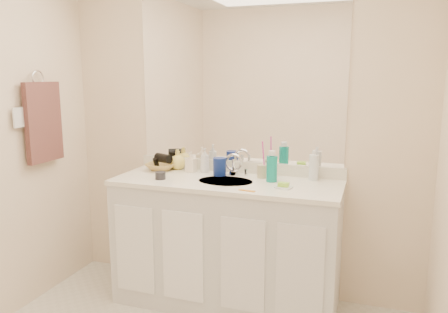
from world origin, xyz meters
name	(u,v)px	position (x,y,z in m)	size (l,w,h in m)	color
wall_back	(239,128)	(0.00, 1.30, 1.20)	(2.60, 0.02, 2.40)	#F5DEC0
vanity_cabinet	(226,245)	(0.00, 1.02, 0.42)	(1.50, 0.55, 0.85)	silver
countertop	(226,182)	(0.00, 1.02, 0.86)	(1.52, 0.57, 0.03)	white
backsplash	(238,167)	(0.00, 1.29, 0.92)	(1.52, 0.03, 0.08)	silver
sink_basin	(225,183)	(0.00, 1.00, 0.87)	(0.37, 0.37, 0.02)	beige
faucet	(234,167)	(0.00, 1.18, 0.94)	(0.02, 0.02, 0.11)	silver
mirror	(239,77)	(0.00, 1.29, 1.56)	(1.48, 0.01, 1.20)	white
blue_mug	(220,167)	(-0.09, 1.14, 0.94)	(0.09, 0.09, 0.12)	navy
tan_cup	(262,171)	(0.20, 1.17, 0.92)	(0.07, 0.07, 0.09)	tan
toothbrush	(263,156)	(0.21, 1.17, 1.03)	(0.01, 0.01, 0.21)	#E43CA8
mouthwash_bottle	(272,169)	(0.29, 1.09, 0.97)	(0.07, 0.07, 0.17)	#0B8E80
clear_pump_bottle	(314,167)	(0.55, 1.22, 0.97)	(0.07, 0.07, 0.17)	white
soap_dish	(283,187)	(0.40, 0.94, 0.89)	(0.10, 0.08, 0.01)	white
green_soap	(284,185)	(0.40, 0.94, 0.90)	(0.07, 0.05, 0.02)	#9BE437
orange_comb	(247,191)	(0.20, 0.81, 0.88)	(0.10, 0.02, 0.00)	orange
dark_jar	(160,176)	(-0.43, 0.91, 0.90)	(0.07, 0.07, 0.05)	#252429
soap_bottle_white	(205,160)	(-0.23, 1.21, 0.97)	(0.07, 0.07, 0.17)	silver
soap_bottle_cream	(191,162)	(-0.33, 1.19, 0.95)	(0.07, 0.07, 0.15)	#FFEDCF
soap_bottle_yellow	(178,159)	(-0.45, 1.24, 0.95)	(0.12, 0.12, 0.15)	#EAD45B
wicker_basket	(161,167)	(-0.56, 1.17, 0.91)	(0.21, 0.21, 0.05)	#AF8C46
hair_dryer	(163,158)	(-0.54, 1.17, 0.97)	(0.07, 0.07, 0.13)	black
towel_ring	(38,78)	(-1.27, 0.77, 1.55)	(0.11, 0.11, 0.01)	silver
hand_towel	(44,122)	(-1.25, 0.77, 1.25)	(0.04, 0.32, 0.55)	#3D2220
switch_plate	(18,118)	(-1.27, 0.57, 1.30)	(0.01, 0.09, 0.13)	white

